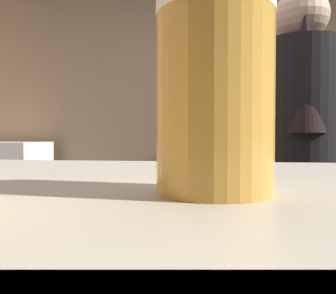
{
  "coord_description": "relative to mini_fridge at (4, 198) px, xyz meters",
  "views": [
    {
      "loc": [
        -0.09,
        -1.31,
        1.06
      ],
      "look_at": [
        -0.17,
        -0.75,
        1.05
      ],
      "focal_mm": 39.12,
      "sensor_mm": 36.0,
      "label": 1
    }
  ],
  "objects": [
    {
      "name": "pint_glass_far",
      "position": [
        1.91,
        -2.83,
        0.58
      ],
      "size": [
        0.07,
        0.07,
        0.13
      ],
      "color": "gold",
      "rests_on": "bar_counter"
    },
    {
      "name": "wall_back",
      "position": [
        2.01,
        0.45,
        0.84
      ],
      "size": [
        5.2,
        0.1,
        2.7
      ],
      "primitive_type": "cube",
      "color": "#977D5D",
      "rests_on": "ground"
    },
    {
      "name": "bartender",
      "position": [
        2.25,
        -1.49,
        0.46
      ],
      "size": [
        0.44,
        0.52,
        1.67
      ],
      "rotation": [
        0.0,
        0.0,
        1.5
      ],
      "color": "#2E2438",
      "rests_on": "ground"
    },
    {
      "name": "prep_counter",
      "position": [
        2.36,
        -1.03,
        -0.06
      ],
      "size": [
        2.1,
        0.6,
        0.88
      ],
      "primitive_type": "cube",
      "color": "brown",
      "rests_on": "ground"
    },
    {
      "name": "bottle_olive_oil",
      "position": [
        2.12,
        0.15,
        0.82
      ],
      "size": [
        0.05,
        0.05,
        0.24
      ],
      "color": "red",
      "rests_on": "back_shelf"
    },
    {
      "name": "mini_fridge",
      "position": [
        0.0,
        0.0,
        0.0
      ],
      "size": [
        0.69,
        0.58,
        1.01
      ],
      "color": "white",
      "rests_on": "ground"
    },
    {
      "name": "bottle_hot_sauce",
      "position": [
        1.95,
        0.2,
        0.81
      ],
      "size": [
        0.05,
        0.05,
        0.23
      ],
      "color": "red",
      "rests_on": "back_shelf"
    },
    {
      "name": "back_shelf",
      "position": [
        2.19,
        0.17,
        0.11
      ],
      "size": [
        0.89,
        0.36,
        1.23
      ],
      "primitive_type": "cube",
      "color": "#3D3841",
      "rests_on": "ground"
    },
    {
      "name": "mixing_bowl",
      "position": [
        1.9,
        -1.05,
        0.41
      ],
      "size": [
        0.21,
        0.21,
        0.06
      ],
      "primitive_type": "cylinder",
      "color": "silver",
      "rests_on": "prep_counter"
    }
  ]
}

